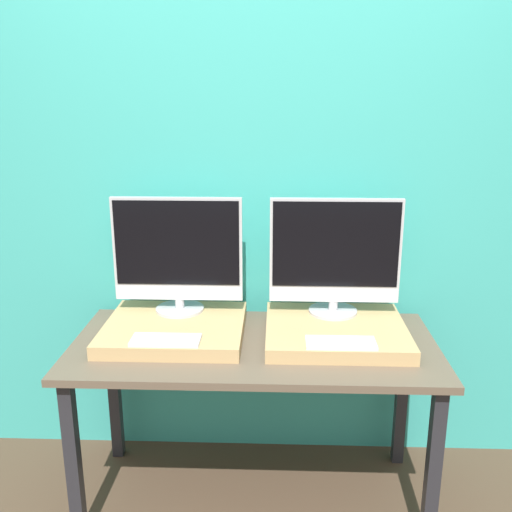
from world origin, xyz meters
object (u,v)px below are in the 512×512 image
object	(u,v)px
monitor_left	(178,254)
keyboard_right	(341,342)
monitor_right	(335,256)
keyboard_left	(166,340)

from	to	relation	value
monitor_left	keyboard_right	distance (m)	0.79
monitor_right	keyboard_left	bearing A→B (deg)	-153.91
monitor_right	monitor_left	bearing A→B (deg)	180.00
monitor_left	monitor_right	xyz separation A→B (m)	(0.67, 0.00, 0.00)
monitor_left	monitor_right	world-z (taller)	same
monitor_left	monitor_right	distance (m)	0.67
keyboard_left	keyboard_right	distance (m)	0.67
monitor_left	keyboard_left	world-z (taller)	monitor_left
monitor_left	keyboard_right	xyz separation A→B (m)	(0.67, -0.33, -0.25)
keyboard_left	monitor_right	size ratio (longest dim) A/B	0.48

